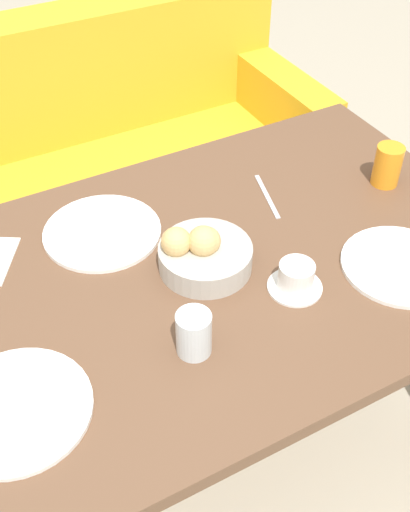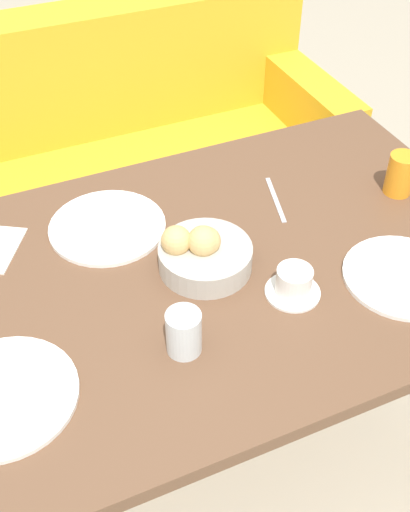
# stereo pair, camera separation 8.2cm
# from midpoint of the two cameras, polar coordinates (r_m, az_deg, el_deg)

# --- Properties ---
(ground_plane) EXTENTS (10.00, 10.00, 0.00)m
(ground_plane) POSITION_cam_midpoint_polar(r_m,az_deg,el_deg) (1.95, -3.46, -17.90)
(ground_plane) COLOR #A89E89
(dining_table) EXTENTS (1.55, 0.86, 0.74)m
(dining_table) POSITION_cam_midpoint_polar(r_m,az_deg,el_deg) (1.42, -4.53, -4.76)
(dining_table) COLOR brown
(dining_table) RESTS_ON ground_plane
(couch) EXTENTS (1.84, 0.70, 0.86)m
(couch) POSITION_cam_midpoint_polar(r_m,az_deg,el_deg) (2.39, -13.47, 5.71)
(couch) COLOR gold
(couch) RESTS_ON ground_plane
(bread_basket) EXTENTS (0.20, 0.20, 0.11)m
(bread_basket) POSITION_cam_midpoint_polar(r_m,az_deg,el_deg) (1.36, -1.96, 0.24)
(bread_basket) COLOR #B2ADA3
(bread_basket) RESTS_ON dining_table
(plate_near_left) EXTENTS (0.27, 0.27, 0.01)m
(plate_near_left) POSITION_cam_midpoint_polar(r_m,az_deg,el_deg) (1.20, -18.38, -12.88)
(plate_near_left) COLOR white
(plate_near_left) RESTS_ON dining_table
(plate_near_right) EXTENTS (0.25, 0.25, 0.01)m
(plate_near_right) POSITION_cam_midpoint_polar(r_m,az_deg,el_deg) (1.43, 15.38, -0.85)
(plate_near_right) COLOR white
(plate_near_right) RESTS_ON dining_table
(plate_far_center) EXTENTS (0.27, 0.27, 0.01)m
(plate_far_center) POSITION_cam_midpoint_polar(r_m,az_deg,el_deg) (1.49, -10.69, 2.08)
(plate_far_center) COLOR white
(plate_far_center) RESTS_ON dining_table
(juice_glass) EXTENTS (0.07, 0.07, 0.10)m
(juice_glass) POSITION_cam_midpoint_polar(r_m,az_deg,el_deg) (1.64, 14.55, 7.78)
(juice_glass) COLOR orange
(juice_glass) RESTS_ON dining_table
(water_tumbler) EXTENTS (0.07, 0.07, 0.09)m
(water_tumbler) POSITION_cam_midpoint_polar(r_m,az_deg,el_deg) (1.19, -2.98, -6.95)
(water_tumbler) COLOR silver
(water_tumbler) RESTS_ON dining_table
(coffee_cup) EXTENTS (0.12, 0.12, 0.06)m
(coffee_cup) POSITION_cam_midpoint_polar(r_m,az_deg,el_deg) (1.32, 6.33, -2.03)
(coffee_cup) COLOR white
(coffee_cup) RESTS_ON dining_table
(fork_silver) EXTENTS (0.06, 0.17, 0.00)m
(fork_silver) POSITION_cam_midpoint_polar(r_m,az_deg,el_deg) (1.58, 4.06, 5.29)
(fork_silver) COLOR #B7B7BC
(fork_silver) RESTS_ON dining_table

